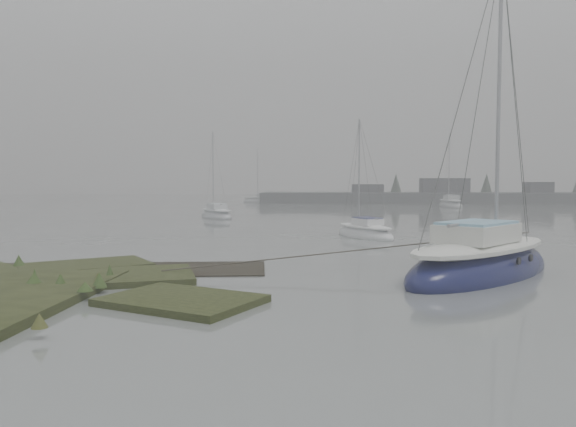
# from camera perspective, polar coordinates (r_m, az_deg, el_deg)

# --- Properties ---
(ground) EXTENTS (160.00, 160.00, 0.00)m
(ground) POSITION_cam_1_polar(r_m,az_deg,el_deg) (43.81, -1.67, -0.51)
(ground) COLOR slate
(ground) RESTS_ON ground
(far_shoreline) EXTENTS (60.00, 8.00, 4.15)m
(far_shoreline) POSITION_cam_1_polar(r_m,az_deg,el_deg) (78.91, 20.30, 1.61)
(far_shoreline) COLOR #4C4F51
(far_shoreline) RESTS_ON ground
(sailboat_main) EXTENTS (7.03, 7.52, 10.95)m
(sailboat_main) POSITION_cam_1_polar(r_m,az_deg,el_deg) (18.35, 19.01, -4.97)
(sailboat_main) COLOR #12153E
(sailboat_main) RESTS_ON ground
(sailboat_white) EXTENTS (3.60, 4.91, 6.69)m
(sailboat_white) POSITION_cam_1_polar(r_m,az_deg,el_deg) (29.61, 7.83, -1.98)
(sailboat_white) COLOR white
(sailboat_white) RESTS_ON ground
(sailboat_far_a) EXTENTS (4.12, 5.45, 7.46)m
(sailboat_far_a) POSITION_cam_1_polar(r_m,az_deg,el_deg) (44.96, -7.31, -0.14)
(sailboat_far_a) COLOR #B1B4BB
(sailboat_far_a) RESTS_ON ground
(sailboat_far_b) EXTENTS (2.37, 6.33, 8.79)m
(sailboat_far_b) POSITION_cam_1_polar(r_m,az_deg,el_deg) (66.06, 16.18, 0.89)
(sailboat_far_b) COLOR #A9ADB2
(sailboat_far_b) RESTS_ON ground
(sailboat_far_c) EXTENTS (5.93, 2.85, 8.02)m
(sailboat_far_c) POSITION_cam_1_polar(r_m,az_deg,el_deg) (76.45, -2.55, 1.31)
(sailboat_far_c) COLOR silver
(sailboat_far_c) RESTS_ON ground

